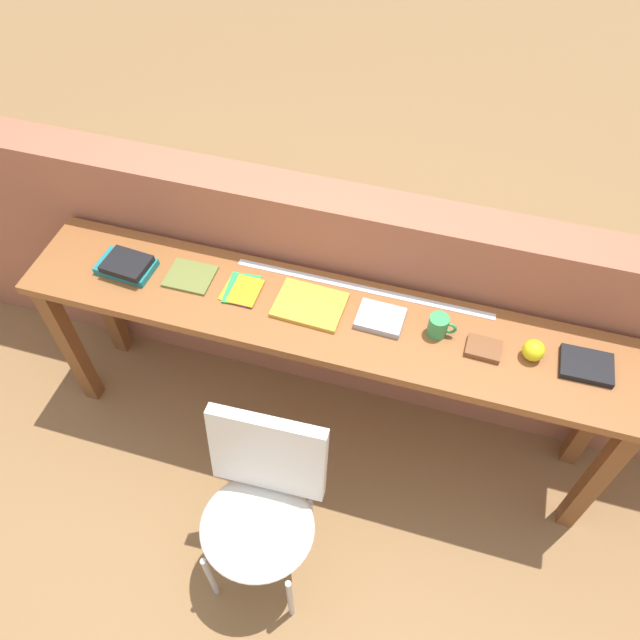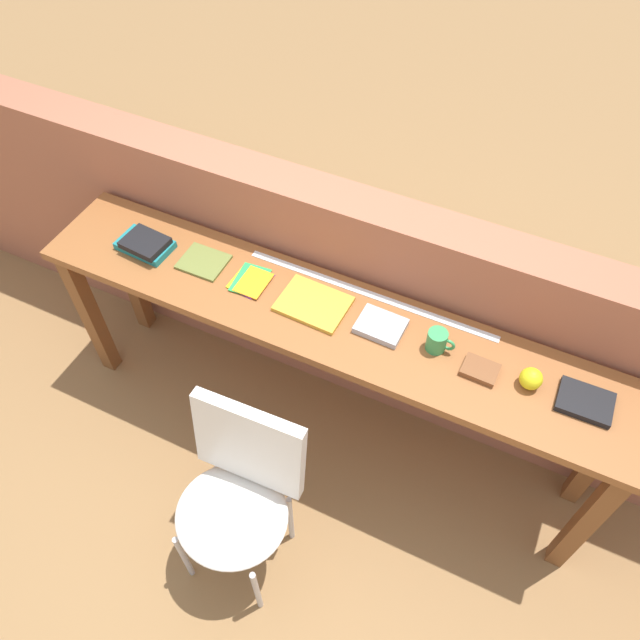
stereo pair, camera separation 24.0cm
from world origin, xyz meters
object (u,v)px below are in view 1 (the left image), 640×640
Objects in this scene: book_repair_rightmost at (587,366)px; pamphlet_pile_colourful at (243,290)px; book_open_centre at (310,305)px; mug at (439,326)px; sports_ball_small at (534,350)px; chair_white_moulded at (261,502)px; magazine_cycling at (190,276)px; leather_journal_brown at (484,348)px; book_stack_leftmost at (126,265)px.

pamphlet_pile_colourful is at bearing 179.00° from book_repair_rightmost.
book_open_centre is 2.47× the size of mug.
sports_ball_small is 0.43× the size of book_repair_rightmost.
mug is 0.58× the size of book_repair_rightmost.
chair_white_moulded is 10.83× the size of sports_ball_small.
pamphlet_pile_colourful is 0.28m from book_open_centre.
magazine_cycling is 1.21m from leather_journal_brown.
pamphlet_pile_colourful is at bearing -179.44° from mug.
mug is at bearing 54.68° from chair_white_moulded.
chair_white_moulded and pamphlet_pile_colourful have the same top height.
chair_white_moulded is at bearing -66.74° from pamphlet_pile_colourful.
sports_ball_small is 0.20m from book_repair_rightmost.
book_repair_rightmost is at bearing 0.93° from book_stack_leftmost.
sports_ball_small is at bearing -178.98° from book_repair_rightmost.
magazine_cycling is at bearing -179.82° from leather_journal_brown.
mug is at bearing 3.37° from book_open_centre.
sports_ball_small is (1.65, 0.02, 0.01)m from book_stack_leftmost.
pamphlet_pile_colourful is 0.65× the size of book_open_centre.
mug reaches higher than book_stack_leftmost.
pamphlet_pile_colourful is at bearing 3.15° from book_stack_leftmost.
book_repair_rightmost reaches higher than chair_white_moulded.
magazine_cycling is at bearing 179.48° from sports_ball_small.
pamphlet_pile_colourful is (-0.30, 0.69, 0.36)m from chair_white_moulded.
magazine_cycling is 0.70× the size of book_open_centre.
book_open_centre is 3.30× the size of sports_ball_small.
pamphlet_pile_colourful is at bearing -179.73° from leather_journal_brown.
mug is 0.55m from book_repair_rightmost.
magazine_cycling reaches higher than chair_white_moulded.
leather_journal_brown is (1.47, 0.00, -0.02)m from book_stack_leftmost.
leather_journal_brown is (0.68, 0.67, 0.37)m from chair_white_moulded.
book_stack_leftmost is 1.83× the size of leather_journal_brown.
chair_white_moulded is 0.83m from pamphlet_pile_colourful.
book_repair_rightmost is at bearing 33.52° from chair_white_moulded.
book_open_centre is at bearing -1.61° from magazine_cycling.
leather_journal_brown reaches higher than book_open_centre.
book_stack_leftmost is 1.25× the size of book_repair_rightmost.
book_repair_rightmost is at bearing 0.11° from pamphlet_pile_colourful.
book_stack_leftmost reaches higher than book_open_centre.
pamphlet_pile_colourful is 1.61× the size of mug.
chair_white_moulded is 1.02m from leather_journal_brown.
chair_white_moulded is 4.70× the size of book_repair_rightmost.
chair_white_moulded is 4.67× the size of magazine_cycling.
mug is (0.51, 0.01, 0.04)m from book_open_centre.
chair_white_moulded is at bearing -141.08° from sports_ball_small.
leather_journal_brown is (0.97, -0.02, 0.01)m from pamphlet_pile_colourful.
book_repair_rightmost is (1.06, 0.00, 0.00)m from book_open_centre.
leather_journal_brown is at bearing 44.62° from chair_white_moulded.
pamphlet_pile_colourful is at bearing 113.26° from chair_white_moulded.
chair_white_moulded is 6.86× the size of leather_journal_brown.
magazine_cycling is 2.32× the size of sports_ball_small.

